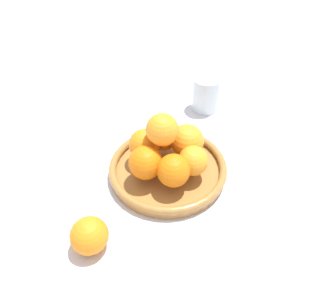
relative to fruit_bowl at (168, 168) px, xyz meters
The scene contains 5 objects.
ground_plane 0.02m from the fruit_bowl, ahead, with size 4.00×4.00×0.00m, color silver.
fruit_bowl is the anchor object (origin of this frame).
orange_pile 0.06m from the fruit_bowl, 99.01° to the left, with size 0.19×0.18×0.13m.
stray_orange 0.24m from the fruit_bowl, 152.64° to the right, with size 0.07×0.07×0.07m, color orange.
drinking_glass 0.29m from the fruit_bowl, 41.97° to the left, with size 0.08×0.08×0.10m, color silver.
Camera 1 is at (-0.23, -0.48, 0.55)m, focal length 35.00 mm.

